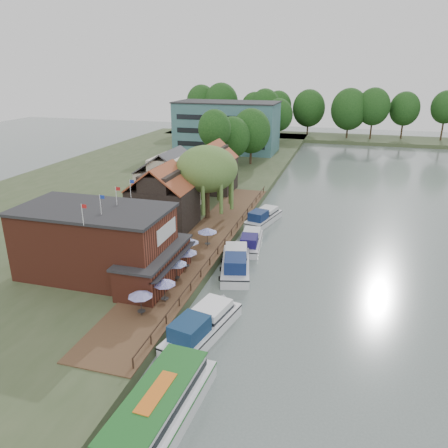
% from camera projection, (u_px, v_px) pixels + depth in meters
% --- Properties ---
extents(ground, '(260.00, 260.00, 0.00)m').
position_uv_depth(ground, '(249.00, 298.00, 43.05)').
color(ground, '#55625F').
rests_on(ground, ground).
extents(land_bank, '(50.00, 140.00, 1.00)m').
position_uv_depth(land_bank, '(136.00, 184.00, 82.29)').
color(land_bank, '#384728').
rests_on(land_bank, ground).
extents(quay_deck, '(6.00, 50.00, 0.10)m').
position_uv_depth(quay_deck, '(204.00, 243.00, 53.80)').
color(quay_deck, '#47301E').
rests_on(quay_deck, land_bank).
extents(quay_rail, '(0.20, 49.00, 1.00)m').
position_uv_depth(quay_rail, '(226.00, 240.00, 53.39)').
color(quay_rail, black).
rests_on(quay_rail, land_bank).
extents(pub, '(20.00, 11.00, 7.30)m').
position_uv_depth(pub, '(113.00, 243.00, 44.20)').
color(pub, maroon).
rests_on(pub, land_bank).
extents(hotel_block, '(25.40, 12.40, 12.30)m').
position_uv_depth(hotel_block, '(227.00, 127.00, 109.52)').
color(hotel_block, '#38666B').
rests_on(hotel_block, land_bank).
extents(cottage_a, '(8.60, 7.60, 8.50)m').
position_uv_depth(cottage_a, '(163.00, 197.00, 57.80)').
color(cottage_a, black).
rests_on(cottage_a, land_bank).
extents(cottage_b, '(9.60, 8.60, 8.50)m').
position_uv_depth(cottage_b, '(171.00, 178.00, 67.61)').
color(cottage_b, beige).
rests_on(cottage_b, land_bank).
extents(cottage_c, '(7.60, 7.60, 8.50)m').
position_uv_depth(cottage_c, '(213.00, 167.00, 74.69)').
color(cottage_c, black).
rests_on(cottage_c, land_bank).
extents(willow, '(8.60, 8.60, 10.43)m').
position_uv_depth(willow, '(207.00, 183.00, 60.81)').
color(willow, '#476B2D').
rests_on(willow, land_bank).
extents(umbrella_0, '(2.18, 2.18, 2.38)m').
position_uv_depth(umbrella_0, '(141.00, 303.00, 37.77)').
color(umbrella_0, navy).
rests_on(umbrella_0, quay_deck).
extents(umbrella_1, '(2.15, 2.15, 2.38)m').
position_uv_depth(umbrella_1, '(165.00, 291.00, 39.82)').
color(umbrella_1, '#211C9B').
rests_on(umbrella_1, quay_deck).
extents(umbrella_2, '(2.26, 2.26, 2.38)m').
position_uv_depth(umbrella_2, '(176.00, 270.00, 43.80)').
color(umbrella_2, navy).
rests_on(umbrella_2, quay_deck).
extents(umbrella_3, '(2.45, 2.45, 2.38)m').
position_uv_depth(umbrella_3, '(186.00, 259.00, 46.40)').
color(umbrella_3, navy).
rests_on(umbrella_3, quay_deck).
extents(umbrella_4, '(2.15, 2.15, 2.38)m').
position_uv_depth(umbrella_4, '(190.00, 248.00, 49.15)').
color(umbrella_4, navy).
rests_on(umbrella_4, quay_deck).
extents(umbrella_5, '(2.36, 2.36, 2.38)m').
position_uv_depth(umbrella_5, '(207.00, 237.00, 52.17)').
color(umbrella_5, '#1B2697').
rests_on(umbrella_5, quay_deck).
extents(cruiser_0, '(5.47, 10.88, 2.54)m').
position_uv_depth(cruiser_0, '(202.00, 323.00, 36.70)').
color(cruiser_0, white).
rests_on(cruiser_0, ground).
extents(cruiser_1, '(5.72, 10.96, 2.56)m').
position_uv_depth(cruiser_1, '(236.00, 260.00, 48.42)').
color(cruiser_1, silver).
rests_on(cruiser_1, ground).
extents(cruiser_2, '(3.94, 9.29, 2.15)m').
position_uv_depth(cruiser_2, '(251.00, 239.00, 54.76)').
color(cruiser_2, silver).
rests_on(cruiser_2, ground).
extents(cruiser_3, '(5.13, 9.78, 2.24)m').
position_uv_depth(cruiser_3, '(263.00, 215.00, 63.33)').
color(cruiser_3, silver).
rests_on(cruiser_3, ground).
extents(tour_boat, '(4.48, 13.37, 2.87)m').
position_uv_depth(tour_boat, '(152.00, 417.00, 26.59)').
color(tour_boat, silver).
rests_on(tour_boat, ground).
extents(swan, '(0.44, 0.44, 0.44)m').
position_uv_depth(swan, '(196.00, 383.00, 31.22)').
color(swan, white).
rests_on(swan, ground).
extents(bank_tree_0, '(6.29, 6.29, 12.90)m').
position_uv_depth(bank_tree_0, '(215.00, 143.00, 84.26)').
color(bank_tree_0, '#143811').
rests_on(bank_tree_0, land_bank).
extents(bank_tree_1, '(7.39, 7.39, 10.84)m').
position_uv_depth(bank_tree_1, '(232.00, 143.00, 90.95)').
color(bank_tree_1, '#143811').
rests_on(bank_tree_1, land_bank).
extents(bank_tree_2, '(8.38, 8.38, 12.07)m').
position_uv_depth(bank_tree_2, '(251.00, 137.00, 94.86)').
color(bank_tree_2, '#143811').
rests_on(bank_tree_2, land_bank).
extents(bank_tree_3, '(7.37, 7.37, 10.84)m').
position_uv_depth(bank_tree_3, '(259.00, 127.00, 114.16)').
color(bank_tree_3, '#143811').
rests_on(bank_tree_3, land_bank).
extents(bank_tree_4, '(7.65, 7.65, 12.30)m').
position_uv_depth(bank_tree_4, '(278.00, 121.00, 119.57)').
color(bank_tree_4, '#143811').
rests_on(bank_tree_4, land_bank).
extents(bank_tree_5, '(8.67, 8.67, 14.42)m').
position_uv_depth(bank_tree_5, '(265.00, 114.00, 127.93)').
color(bank_tree_5, '#143811').
rests_on(bank_tree_5, land_bank).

